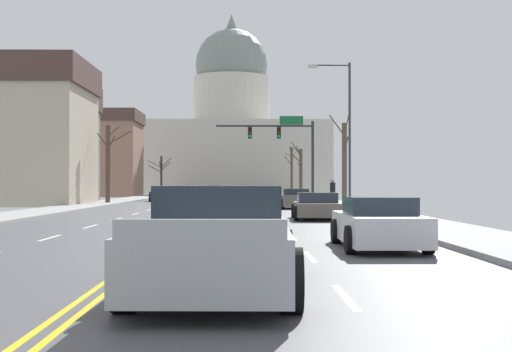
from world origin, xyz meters
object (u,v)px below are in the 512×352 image
object	(u,v)px
sedan_near_01	(296,199)
pedestrian_00	(333,191)
sedan_oncoming_03	(215,190)
sedan_near_05	(378,224)
street_lamp_right	(344,122)
signal_gantry	(285,141)
sedan_near_03	(317,207)
sedan_oncoming_01	(206,193)
sedan_oncoming_00	(163,194)
pickup_truck_near_06	(217,243)
sedan_near_00	(240,197)
sedan_near_04	(232,214)
sedan_oncoming_02	(212,191)
sedan_near_02	(236,202)

from	to	relation	value
sedan_near_01	pedestrian_00	distance (m)	2.39
sedan_oncoming_03	sedan_near_01	bearing A→B (deg)	-81.66
sedan_near_01	sedan_near_05	bearing A→B (deg)	-89.91
street_lamp_right	signal_gantry	bearing A→B (deg)	99.06
sedan_near_01	sedan_near_03	size ratio (longest dim) A/B	0.99
sedan_oncoming_01	sedan_oncoming_00	bearing A→B (deg)	-104.18
sedan_oncoming_03	sedan_oncoming_01	bearing A→B (deg)	-90.27
signal_gantry	sedan_near_01	size ratio (longest dim) A/B	1.85
sedan_near_01	sedan_oncoming_00	world-z (taller)	sedan_oncoming_00
sedan_near_01	pickup_truck_near_06	bearing A→B (deg)	-96.25
sedan_near_00	sedan_oncoming_01	size ratio (longest dim) A/B	1.09
sedan_oncoming_03	sedan_near_03	bearing A→B (deg)	-83.43
pickup_truck_near_06	sedan_near_04	bearing A→B (deg)	90.11
sedan_near_04	sedan_near_00	bearing A→B (deg)	89.85
sedan_near_00	sedan_oncoming_02	xyz separation A→B (m)	(-3.51, 31.54, 0.04)
sedan_oncoming_00	sedan_oncoming_01	xyz separation A→B (m)	(3.04, 12.04, -0.03)
signal_gantry	sedan_oncoming_02	size ratio (longest dim) A/B	1.84
sedan_near_04	street_lamp_right	bearing A→B (deg)	70.02
sedan_near_01	sedan_near_02	xyz separation A→B (m)	(-3.64, -6.79, -0.02)
sedan_oncoming_02	sedan_near_04	bearing A→B (deg)	-86.68
sedan_near_03	sedan_near_00	bearing A→B (deg)	99.70
sedan_near_03	pickup_truck_near_06	bearing A→B (deg)	-100.14
sedan_oncoming_00	sedan_oncoming_01	distance (m)	12.42
sedan_near_00	sedan_near_04	xyz separation A→B (m)	(-0.07, -27.70, -0.01)
street_lamp_right	pedestrian_00	size ratio (longest dim) A/B	4.98
sedan_oncoming_03	pedestrian_00	world-z (taller)	pedestrian_00
signal_gantry	sedan_oncoming_03	distance (m)	37.64
sedan_oncoming_01	sedan_oncoming_03	world-z (taller)	sedan_oncoming_03
sedan_oncoming_02	sedan_oncoming_03	size ratio (longest dim) A/B	1.02
sedan_near_05	pickup_truck_near_06	xyz separation A→B (m)	(-3.63, -6.48, 0.12)
sedan_near_01	sedan_oncoming_03	xyz separation A→B (m)	(-7.19, 49.08, 0.01)
sedan_near_05	sedan_oncoming_03	distance (m)	75.72
sedan_near_01	sedan_near_02	bearing A→B (deg)	-118.22
street_lamp_right	sedan_near_05	bearing A→B (deg)	-96.28
sedan_oncoming_02	sedan_near_03	bearing A→B (deg)	-82.33
pickup_truck_near_06	pedestrian_00	xyz separation A→B (m)	(5.92, 32.87, 0.38)
street_lamp_right	sedan_near_01	xyz separation A→B (m)	(-2.59, 3.17, -4.53)
sedan_near_02	street_lamp_right	bearing A→B (deg)	30.17
sedan_near_02	sedan_near_04	size ratio (longest dim) A/B	1.00
sedan_near_02	sedan_oncoming_03	world-z (taller)	sedan_oncoming_03
sedan_near_00	sedan_oncoming_00	xyz separation A→B (m)	(-6.79, 9.81, 0.05)
street_lamp_right	sedan_oncoming_01	distance (m)	34.27
sedan_near_04	pickup_truck_near_06	distance (m)	12.56
sedan_near_03	sedan_oncoming_03	distance (m)	62.44
signal_gantry	sedan_near_01	xyz separation A→B (m)	(-0.10, -12.42, -4.41)
sedan_near_02	sedan_near_04	bearing A→B (deg)	-89.86
signal_gantry	street_lamp_right	distance (m)	15.78
sedan_near_03	sedan_oncoming_00	xyz separation A→B (m)	(-10.29, 30.24, 0.06)
sedan_oncoming_01	sedan_near_03	bearing A→B (deg)	-80.28
street_lamp_right	sedan_near_04	xyz separation A→B (m)	(-6.20, -17.05, -4.58)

